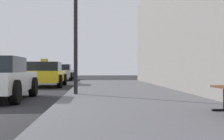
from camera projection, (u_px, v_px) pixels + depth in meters
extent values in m
cube|color=#5B5B60|center=(150.00, 111.00, 6.78)|extent=(4.00, 32.00, 0.15)
cylinder|color=black|center=(76.00, 27.00, 10.22)|extent=(0.12, 0.12, 4.08)
cylinder|color=black|center=(33.00, 87.00, 11.21)|extent=(0.22, 0.64, 0.64)
cylinder|color=black|center=(15.00, 92.00, 8.62)|extent=(0.22, 0.64, 0.64)
cube|color=yellow|center=(45.00, 76.00, 17.36)|extent=(1.78, 4.20, 0.55)
cube|color=black|center=(44.00, 66.00, 17.15)|extent=(1.57, 1.89, 0.45)
cube|color=yellow|center=(44.00, 60.00, 17.14)|extent=(0.36, 0.14, 0.16)
cylinder|color=black|center=(32.00, 80.00, 18.65)|extent=(0.22, 0.64, 0.64)
cylinder|color=black|center=(64.00, 80.00, 18.75)|extent=(0.22, 0.64, 0.64)
cylinder|color=black|center=(22.00, 81.00, 15.97)|extent=(0.22, 0.64, 0.64)
cylinder|color=black|center=(60.00, 81.00, 16.07)|extent=(0.22, 0.64, 0.64)
cube|color=#B7B7BF|center=(61.00, 73.00, 27.18)|extent=(1.72, 4.32, 0.55)
cube|color=black|center=(61.00, 67.00, 26.97)|extent=(1.52, 1.95, 0.45)
cylinder|color=black|center=(53.00, 76.00, 28.52)|extent=(0.22, 0.64, 0.64)
cylinder|color=black|center=(73.00, 76.00, 28.61)|extent=(0.22, 0.64, 0.64)
cylinder|color=black|center=(48.00, 77.00, 25.76)|extent=(0.22, 0.64, 0.64)
cylinder|color=black|center=(71.00, 77.00, 25.85)|extent=(0.22, 0.64, 0.64)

